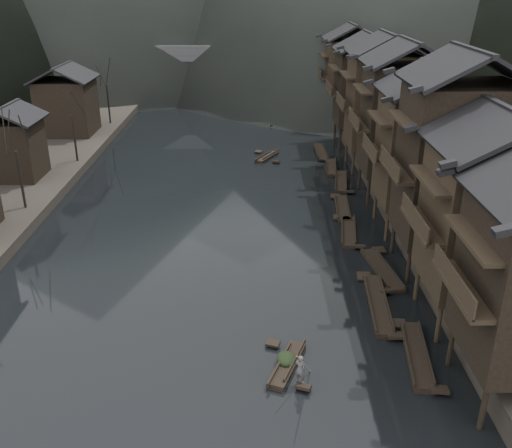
{
  "coord_description": "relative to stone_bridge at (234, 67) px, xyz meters",
  "views": [
    {
      "loc": [
        3.5,
        -31.3,
        19.66
      ],
      "look_at": [
        3.66,
        8.25,
        2.5
      ],
      "focal_mm": 40.0,
      "sensor_mm": 36.0,
      "label": 1
    }
  ],
  "objects": [
    {
      "name": "water",
      "position": [
        0.0,
        -72.0,
        -5.11
      ],
      "size": [
        300.0,
        300.0,
        0.0
      ],
      "primitive_type": "plane",
      "color": "black",
      "rests_on": "ground"
    },
    {
      "name": "right_bank",
      "position": [
        35.0,
        -32.0,
        -4.21
      ],
      "size": [
        40.0,
        200.0,
        1.8
      ],
      "primitive_type": "cube",
      "color": "#2D2823",
      "rests_on": "ground"
    },
    {
      "name": "stilt_houses",
      "position": [
        17.28,
        -52.64,
        3.77
      ],
      "size": [
        9.0,
        67.6,
        15.8
      ],
      "color": "black",
      "rests_on": "ground"
    },
    {
      "name": "bare_trees",
      "position": [
        -17.0,
        -52.72,
        1.39
      ],
      "size": [
        3.72,
        62.36,
        7.43
      ],
      "color": "black",
      "rests_on": "left_bank"
    },
    {
      "name": "moored_sampans",
      "position": [
        12.01,
        -57.41,
        -4.91
      ],
      "size": [
        3.38,
        47.23,
        0.47
      ],
      "color": "black",
      "rests_on": "water"
    },
    {
      "name": "midriver_boats",
      "position": [
        3.03,
        -15.79,
        -4.91
      ],
      "size": [
        13.26,
        45.58,
        0.45
      ],
      "color": "black",
      "rests_on": "water"
    },
    {
      "name": "stone_bridge",
      "position": [
        0.0,
        0.0,
        0.0
      ],
      "size": [
        40.0,
        6.0,
        9.0
      ],
      "color": "#4C4C4F",
      "rests_on": "ground"
    },
    {
      "name": "hero_sampan",
      "position": [
        5.31,
        -77.75,
        -4.91
      ],
      "size": [
        2.39,
        4.58,
        0.43
      ],
      "color": "black",
      "rests_on": "water"
    },
    {
      "name": "cargo_heap",
      "position": [
        5.24,
        -77.55,
        -4.37
      ],
      "size": [
        1.01,
        1.33,
        0.61
      ],
      "primitive_type": "ellipsoid",
      "color": "black",
      "rests_on": "hero_sampan"
    },
    {
      "name": "boatman",
      "position": [
        5.89,
        -79.25,
        -3.85
      ],
      "size": [
        0.72,
        0.66,
        1.66
      ],
      "primitive_type": "imported",
      "rotation": [
        0.0,
        0.0,
        2.59
      ],
      "color": "#5C5C5E",
      "rests_on": "hero_sampan"
    },
    {
      "name": "bamboo_pole",
      "position": [
        6.09,
        -79.25,
        -1.52
      ],
      "size": [
        1.09,
        2.61,
        3.0
      ],
      "primitive_type": "cylinder",
      "rotation": [
        0.75,
        0.0,
        -0.38
      ],
      "color": "#8C7A51",
      "rests_on": "boatman"
    }
  ]
}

